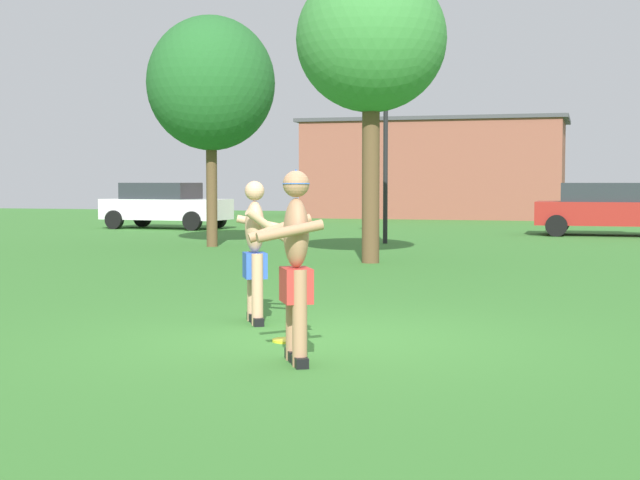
{
  "coord_description": "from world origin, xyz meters",
  "views": [
    {
      "loc": [
        2.63,
        -8.96,
        1.6
      ],
      "look_at": [
        -0.4,
        1.53,
        0.92
      ],
      "focal_mm": 52.0,
      "sensor_mm": 36.0,
      "label": 1
    }
  ],
  "objects_px": {
    "lamp_post": "(386,101)",
    "tree_left_field": "(211,84)",
    "player_with_cap": "(295,257)",
    "tree_right_field": "(371,41)",
    "car_white_mid_lot": "(165,205)",
    "frisbee": "(287,340)",
    "player_in_blue": "(256,250)",
    "car_red_near_post": "(608,208)"
  },
  "relations": [
    {
      "from": "lamp_post",
      "to": "tree_left_field",
      "type": "distance_m",
      "value": 4.55
    },
    {
      "from": "player_with_cap",
      "to": "tree_right_field",
      "type": "relative_size",
      "value": 0.29
    },
    {
      "from": "player_with_cap",
      "to": "tree_right_field",
      "type": "height_order",
      "value": "tree_right_field"
    },
    {
      "from": "car_white_mid_lot",
      "to": "player_with_cap",
      "type": "bearing_deg",
      "value": -61.68
    },
    {
      "from": "player_with_cap",
      "to": "tree_right_field",
      "type": "distance_m",
      "value": 10.83
    },
    {
      "from": "player_with_cap",
      "to": "frisbee",
      "type": "xyz_separation_m",
      "value": [
        -0.42,
        1.03,
        -0.93
      ]
    },
    {
      "from": "player_in_blue",
      "to": "frisbee",
      "type": "distance_m",
      "value": 1.54
    },
    {
      "from": "car_white_mid_lot",
      "to": "tree_right_field",
      "type": "bearing_deg",
      "value": -48.79
    },
    {
      "from": "frisbee",
      "to": "tree_right_field",
      "type": "bearing_deg",
      "value": 97.77
    },
    {
      "from": "car_red_near_post",
      "to": "car_white_mid_lot",
      "type": "height_order",
      "value": "same"
    },
    {
      "from": "car_red_near_post",
      "to": "car_white_mid_lot",
      "type": "bearing_deg",
      "value": 179.18
    },
    {
      "from": "tree_right_field",
      "to": "frisbee",
      "type": "bearing_deg",
      "value": -82.23
    },
    {
      "from": "player_with_cap",
      "to": "frisbee",
      "type": "height_order",
      "value": "player_with_cap"
    },
    {
      "from": "tree_right_field",
      "to": "player_with_cap",
      "type": "bearing_deg",
      "value": -80.67
    },
    {
      "from": "car_red_near_post",
      "to": "car_white_mid_lot",
      "type": "relative_size",
      "value": 0.98
    },
    {
      "from": "car_white_mid_lot",
      "to": "player_in_blue",
      "type": "bearing_deg",
      "value": -61.7
    },
    {
      "from": "player_in_blue",
      "to": "car_white_mid_lot",
      "type": "relative_size",
      "value": 0.36
    },
    {
      "from": "player_in_blue",
      "to": "lamp_post",
      "type": "bearing_deg",
      "value": 96.04
    },
    {
      "from": "lamp_post",
      "to": "tree_right_field",
      "type": "xyz_separation_m",
      "value": [
        0.94,
        -5.76,
        0.66
      ]
    },
    {
      "from": "player_with_cap",
      "to": "player_in_blue",
      "type": "height_order",
      "value": "player_with_cap"
    },
    {
      "from": "car_red_near_post",
      "to": "frisbee",
      "type": "bearing_deg",
      "value": -99.77
    },
    {
      "from": "player_with_cap",
      "to": "tree_left_field",
      "type": "bearing_deg",
      "value": 115.57
    },
    {
      "from": "tree_left_field",
      "to": "tree_right_field",
      "type": "distance_m",
      "value": 5.95
    },
    {
      "from": "frisbee",
      "to": "tree_right_field",
      "type": "distance_m",
      "value": 10.17
    },
    {
      "from": "tree_left_field",
      "to": "tree_right_field",
      "type": "xyz_separation_m",
      "value": [
        4.84,
        -3.44,
        0.34
      ]
    },
    {
      "from": "car_white_mid_lot",
      "to": "lamp_post",
      "type": "bearing_deg",
      "value": -31.7
    },
    {
      "from": "frisbee",
      "to": "car_red_near_post",
      "type": "height_order",
      "value": "car_red_near_post"
    },
    {
      "from": "tree_right_field",
      "to": "player_in_blue",
      "type": "bearing_deg",
      "value": -86.3
    },
    {
      "from": "player_with_cap",
      "to": "car_white_mid_lot",
      "type": "distance_m",
      "value": 24.35
    },
    {
      "from": "player_in_blue",
      "to": "frisbee",
      "type": "relative_size",
      "value": 5.54
    },
    {
      "from": "lamp_post",
      "to": "tree_left_field",
      "type": "xyz_separation_m",
      "value": [
        -3.9,
        -2.32,
        0.32
      ]
    },
    {
      "from": "car_red_near_post",
      "to": "player_in_blue",
      "type": "bearing_deg",
      "value": -102.39
    },
    {
      "from": "car_white_mid_lot",
      "to": "car_red_near_post",
      "type": "bearing_deg",
      "value": -0.82
    },
    {
      "from": "tree_right_field",
      "to": "car_white_mid_lot",
      "type": "bearing_deg",
      "value": 131.21
    },
    {
      "from": "player_in_blue",
      "to": "car_white_mid_lot",
      "type": "height_order",
      "value": "player_in_blue"
    },
    {
      "from": "player_with_cap",
      "to": "player_in_blue",
      "type": "distance_m",
      "value": 2.41
    },
    {
      "from": "car_white_mid_lot",
      "to": "tree_left_field",
      "type": "xyz_separation_m",
      "value": [
        5.05,
        -7.84,
        3.19
      ]
    },
    {
      "from": "car_white_mid_lot",
      "to": "tree_left_field",
      "type": "relative_size",
      "value": 0.78
    },
    {
      "from": "player_with_cap",
      "to": "frisbee",
      "type": "distance_m",
      "value": 1.45
    },
    {
      "from": "player_in_blue",
      "to": "car_red_near_post",
      "type": "relative_size",
      "value": 0.37
    },
    {
      "from": "player_in_blue",
      "to": "car_red_near_post",
      "type": "xyz_separation_m",
      "value": [
        4.2,
        19.11,
        -0.01
      ]
    },
    {
      "from": "car_white_mid_lot",
      "to": "lamp_post",
      "type": "distance_m",
      "value": 10.9
    }
  ]
}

